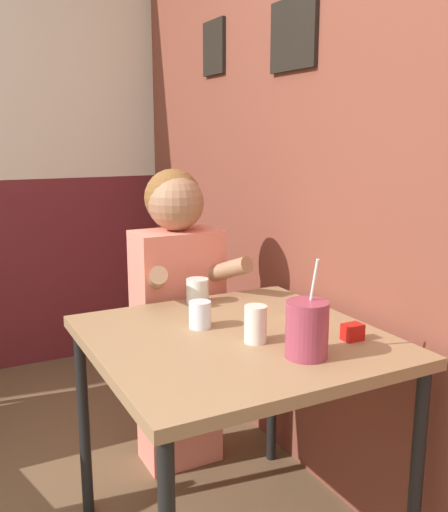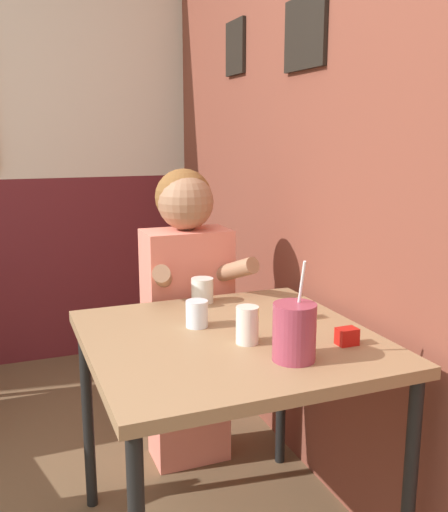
{
  "view_description": "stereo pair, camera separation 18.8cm",
  "coord_description": "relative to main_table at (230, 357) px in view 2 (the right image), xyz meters",
  "views": [
    {
      "loc": [
        0.03,
        -1.1,
        1.34
      ],
      "look_at": [
        0.87,
        0.53,
        0.95
      ],
      "focal_mm": 40.0,
      "sensor_mm": 36.0,
      "label": 1
    },
    {
      "loc": [
        0.2,
        -1.18,
        1.34
      ],
      "look_at": [
        0.87,
        0.53,
        0.95
      ],
      "focal_mm": 40.0,
      "sensor_mm": 36.0,
      "label": 2
    }
  ],
  "objects": [
    {
      "name": "condiment_ketchup",
      "position": [
        0.29,
        -0.2,
        0.1
      ],
      "size": [
        0.06,
        0.04,
        0.05
      ],
      "color": "#B7140F",
      "rests_on": "main_table"
    },
    {
      "name": "cocktail_pitcher",
      "position": [
        0.09,
        -0.25,
        0.15
      ],
      "size": [
        0.12,
        0.12,
        0.28
      ],
      "color": "#99384C",
      "rests_on": "main_table"
    },
    {
      "name": "condiment_mustard",
      "position": [
        0.28,
        0.06,
        0.1
      ],
      "size": [
        0.06,
        0.04,
        0.05
      ],
      "color": "yellow",
      "rests_on": "main_table"
    },
    {
      "name": "person_seated",
      "position": [
        0.05,
        0.58,
        -0.01
      ],
      "size": [
        0.42,
        0.42,
        1.22
      ],
      "color": "#EA7F6B",
      "rests_on": "ground_plane"
    },
    {
      "name": "glass_near_pitcher",
      "position": [
        -0.07,
        0.11,
        0.11
      ],
      "size": [
        0.07,
        0.07,
        0.09
      ],
      "color": "silver",
      "rests_on": "main_table"
    },
    {
      "name": "glass_far_side",
      "position": [
        0.02,
        -0.08,
        0.13
      ],
      "size": [
        0.07,
        0.07,
        0.11
      ],
      "color": "silver",
      "rests_on": "main_table"
    },
    {
      "name": "glass_center",
      "position": [
        0.04,
        0.37,
        0.12
      ],
      "size": [
        0.08,
        0.08,
        0.09
      ],
      "color": "silver",
      "rests_on": "main_table"
    },
    {
      "name": "main_table",
      "position": [
        0.0,
        0.0,
        0.0
      ],
      "size": [
        0.86,
        0.87,
        0.74
      ],
      "color": "#93704C",
      "rests_on": "ground_plane"
    },
    {
      "name": "brick_wall_right",
      "position": [
        0.51,
        0.79,
        0.68
      ],
      "size": [
        0.08,
        4.28,
        2.7
      ],
      "color": "brown",
      "rests_on": "ground_plane"
    }
  ]
}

